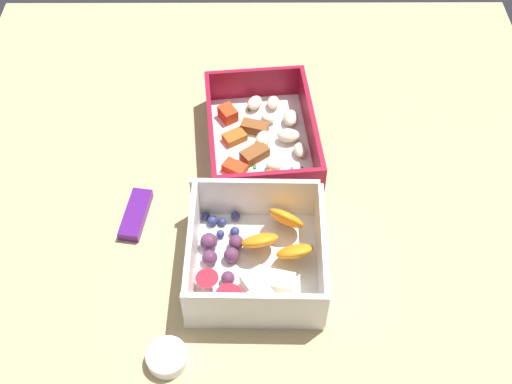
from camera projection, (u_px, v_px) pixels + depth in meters
table_surface at (252, 202)px, 79.06cm from camera, size 80.00×80.00×2.00cm
pasta_container at (259, 138)px, 82.30cm from camera, size 19.95×15.07×5.22cm
fruit_bowl at (253, 257)px, 70.15cm from camera, size 15.44×14.88×6.45cm
candy_bar at (133, 214)px, 75.81cm from camera, size 7.28×3.40×1.20cm
paper_cup_liner at (163, 358)px, 64.33cm from camera, size 4.17×4.17×1.47cm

